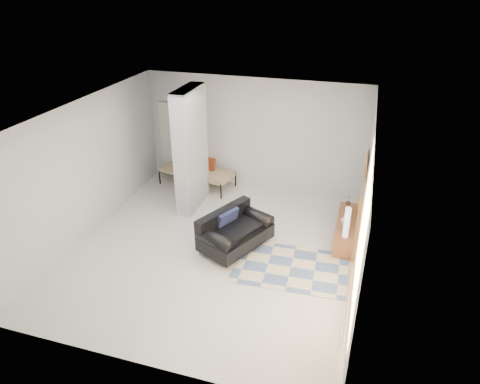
% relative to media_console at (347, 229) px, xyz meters
% --- Properties ---
extents(floor, '(6.00, 6.00, 0.00)m').
position_rel_media_console_xyz_m(floor, '(-2.52, -1.17, -0.21)').
color(floor, silver).
rests_on(floor, ground).
extents(ceiling, '(6.00, 6.00, 0.00)m').
position_rel_media_console_xyz_m(ceiling, '(-2.52, -1.17, 2.59)').
color(ceiling, white).
rests_on(ceiling, wall_back).
extents(wall_back, '(6.00, 0.00, 6.00)m').
position_rel_media_console_xyz_m(wall_back, '(-2.52, 1.83, 1.19)').
color(wall_back, silver).
rests_on(wall_back, ground).
extents(wall_front, '(6.00, 0.00, 6.00)m').
position_rel_media_console_xyz_m(wall_front, '(-2.52, -4.17, 1.19)').
color(wall_front, silver).
rests_on(wall_front, ground).
extents(wall_left, '(0.00, 6.00, 6.00)m').
position_rel_media_console_xyz_m(wall_left, '(-5.27, -1.17, 1.19)').
color(wall_left, silver).
rests_on(wall_left, ground).
extents(wall_right, '(0.00, 6.00, 6.00)m').
position_rel_media_console_xyz_m(wall_right, '(0.23, -1.17, 1.19)').
color(wall_right, silver).
rests_on(wall_right, ground).
extents(partition_column, '(0.35, 1.20, 2.80)m').
position_rel_media_console_xyz_m(partition_column, '(-3.62, 0.43, 1.19)').
color(partition_column, '#B1B6B8').
rests_on(partition_column, floor).
extents(hallway_door, '(0.85, 0.06, 2.04)m').
position_rel_media_console_xyz_m(hallway_door, '(-4.62, 1.79, 0.81)').
color(hallway_door, silver).
rests_on(hallway_door, floor).
extents(curtain, '(0.00, 2.55, 2.55)m').
position_rel_media_console_xyz_m(curtain, '(0.15, -2.32, 1.24)').
color(curtain, '#FFA643').
rests_on(curtain, wall_right).
extents(wall_art, '(0.04, 0.45, 0.55)m').
position_rel_media_console_xyz_m(wall_art, '(0.20, -0.00, 1.44)').
color(wall_art, '#311B0D').
rests_on(wall_art, wall_right).
extents(media_console, '(0.45, 1.64, 0.80)m').
position_rel_media_console_xyz_m(media_console, '(0.00, 0.00, 0.00)').
color(media_console, brown).
rests_on(media_console, floor).
extents(loveseat, '(1.38, 1.68, 0.76)m').
position_rel_media_console_xyz_m(loveseat, '(-2.17, -0.98, 0.15)').
color(loveseat, silver).
rests_on(loveseat, floor).
extents(daybed, '(1.99, 1.12, 0.77)m').
position_rel_media_console_xyz_m(daybed, '(-3.94, 1.46, 0.21)').
color(daybed, black).
rests_on(daybed, floor).
extents(area_rug, '(2.19, 1.51, 0.01)m').
position_rel_media_console_xyz_m(area_rug, '(-0.92, -1.35, -0.20)').
color(area_rug, beige).
rests_on(area_rug, floor).
extents(cylinder_lamp, '(0.12, 0.12, 0.63)m').
position_rel_media_console_xyz_m(cylinder_lamp, '(-0.02, -0.61, 0.51)').
color(cylinder_lamp, white).
rests_on(cylinder_lamp, media_console).
extents(bronze_figurine, '(0.16, 0.16, 0.27)m').
position_rel_media_console_xyz_m(bronze_figurine, '(-0.05, 0.36, 0.33)').
color(bronze_figurine, '#322016').
rests_on(bronze_figurine, media_console).
extents(vase, '(0.22, 0.22, 0.20)m').
position_rel_media_console_xyz_m(vase, '(-0.05, -0.13, 0.30)').
color(vase, silver).
rests_on(vase, media_console).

